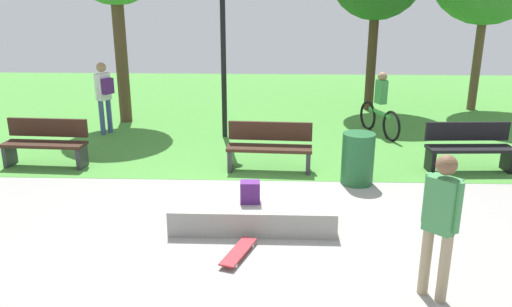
{
  "coord_description": "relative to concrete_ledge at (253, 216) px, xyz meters",
  "views": [
    {
      "loc": [
        0.19,
        -6.99,
        3.28
      ],
      "look_at": [
        -0.11,
        0.86,
        0.76
      ],
      "focal_mm": 35.68,
      "sensor_mm": 36.0,
      "label": 1
    }
  ],
  "objects": [
    {
      "name": "cyclist_on_bicycle",
      "position": [
        2.78,
        5.16,
        0.45
      ],
      "size": [
        0.65,
        1.74,
        1.52
      ],
      "color": "black",
      "rests_on": "ground_plane"
    },
    {
      "name": "lamp_post",
      "position": [
        -0.87,
        4.81,
        2.48
      ],
      "size": [
        0.28,
        0.28,
        4.4
      ],
      "color": "black",
      "rests_on": "ground_plane"
    },
    {
      "name": "park_bench_far_left",
      "position": [
        3.98,
        2.64,
        0.3
      ],
      "size": [
        1.62,
        0.56,
        0.91
      ],
      "color": "black",
      "rests_on": "ground_plane"
    },
    {
      "name": "concrete_ledge",
      "position": [
        0.0,
        0.0,
        0.0
      ],
      "size": [
        2.36,
        0.74,
        0.36
      ],
      "primitive_type": "cube",
      "color": "gray",
      "rests_on": "ground_plane"
    },
    {
      "name": "backpack_on_ledge",
      "position": [
        -0.04,
        0.05,
        0.34
      ],
      "size": [
        0.29,
        0.21,
        0.32
      ],
      "primitive_type": "cube",
      "rotation": [
        0.0,
        0.0,
        3.18
      ],
      "color": "#4C1E66",
      "rests_on": "concrete_ledge"
    },
    {
      "name": "skater_performing_trick",
      "position": [
        2.08,
        -1.69,
        0.8
      ],
      "size": [
        0.37,
        0.37,
        1.68
      ],
      "color": "tan",
      "rests_on": "ground_plane"
    },
    {
      "name": "grass_lawn",
      "position": [
        0.11,
        8.09,
        -0.18
      ],
      "size": [
        26.6,
        12.38,
        0.01
      ],
      "primitive_type": "cube",
      "color": "#478C38",
      "rests_on": "ground_plane"
    },
    {
      "name": "skateboard_by_ledge",
      "position": [
        -0.15,
        -0.86,
        -0.12
      ],
      "size": [
        0.45,
        0.82,
        0.08
      ],
      "color": "#A5262D",
      "rests_on": "ground_plane"
    },
    {
      "name": "pedestrian_with_backpack",
      "position": [
        -3.72,
        4.94,
        0.84
      ],
      "size": [
        0.44,
        0.43,
        1.7
      ],
      "color": "#3F5184",
      "rests_on": "ground_plane"
    },
    {
      "name": "trash_bin",
      "position": [
        1.77,
        1.85,
        0.28
      ],
      "size": [
        0.57,
        0.57,
        0.92
      ],
      "primitive_type": "cylinder",
      "color": "#1E592D",
      "rests_on": "ground_plane"
    },
    {
      "name": "park_bench_center_lawn",
      "position": [
        0.21,
        2.51,
        0.3
      ],
      "size": [
        1.62,
        0.55,
        0.91
      ],
      "color": "#331E14",
      "rests_on": "ground_plane"
    },
    {
      "name": "ground_plane",
      "position": [
        0.11,
        0.28,
        -0.18
      ],
      "size": [
        28.0,
        28.0,
        0.0
      ],
      "primitive_type": "plane",
      "color": "gray"
    },
    {
      "name": "park_bench_by_oak",
      "position": [
        -4.16,
        2.61,
        0.3
      ],
      "size": [
        1.62,
        0.56,
        0.91
      ],
      "color": "#331E14",
      "rests_on": "ground_plane"
    }
  ]
}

